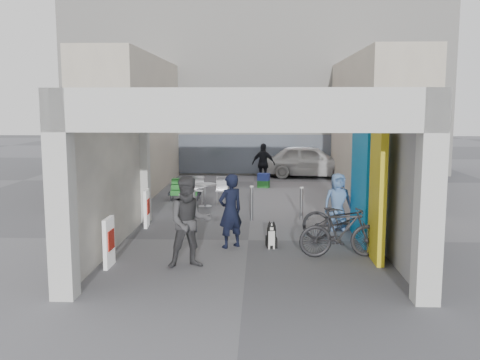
{
  "coord_description": "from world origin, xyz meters",
  "views": [
    {
      "loc": [
        0.29,
        -12.55,
        3.22
      ],
      "look_at": [
        -0.24,
        1.0,
        1.33
      ],
      "focal_mm": 40.0,
      "sensor_mm": 36.0,
      "label": 1
    }
  ],
  "objects_px": {
    "produce_stand": "(185,192)",
    "man_with_dog": "(230,211)",
    "cafe_set": "(202,195)",
    "man_back_turned": "(190,222)",
    "man_elderly": "(338,202)",
    "white_van": "(310,161)",
    "bicycle_rear": "(341,232)",
    "bicycle_front": "(345,220)",
    "man_crates": "(264,164)",
    "border_collie": "(271,237)"
  },
  "relations": [
    {
      "from": "man_elderly",
      "to": "man_crates",
      "type": "height_order",
      "value": "man_crates"
    },
    {
      "from": "man_with_dog",
      "to": "man_crates",
      "type": "xyz_separation_m",
      "value": [
        0.8,
        9.94,
        -0.01
      ]
    },
    {
      "from": "produce_stand",
      "to": "man_elderly",
      "type": "xyz_separation_m",
      "value": [
        4.6,
        -4.32,
        0.46
      ]
    },
    {
      "from": "bicycle_front",
      "to": "man_back_turned",
      "type": "bearing_deg",
      "value": 139.65
    },
    {
      "from": "produce_stand",
      "to": "bicycle_front",
      "type": "xyz_separation_m",
      "value": [
        4.61,
        -5.56,
        0.26
      ]
    },
    {
      "from": "man_back_turned",
      "to": "man_crates",
      "type": "relative_size",
      "value": 1.1
    },
    {
      "from": "man_elderly",
      "to": "bicycle_front",
      "type": "height_order",
      "value": "man_elderly"
    },
    {
      "from": "produce_stand",
      "to": "man_with_dog",
      "type": "xyz_separation_m",
      "value": [
        1.92,
        -6.14,
        0.56
      ]
    },
    {
      "from": "cafe_set",
      "to": "bicycle_front",
      "type": "xyz_separation_m",
      "value": [
        3.9,
        -4.63,
        0.23
      ]
    },
    {
      "from": "cafe_set",
      "to": "bicycle_front",
      "type": "height_order",
      "value": "bicycle_front"
    },
    {
      "from": "man_with_dog",
      "to": "border_collie",
      "type": "bearing_deg",
      "value": 142.72
    },
    {
      "from": "man_crates",
      "to": "bicycle_rear",
      "type": "relative_size",
      "value": 0.93
    },
    {
      "from": "man_elderly",
      "to": "white_van",
      "type": "bearing_deg",
      "value": 78.73
    },
    {
      "from": "man_with_dog",
      "to": "white_van",
      "type": "distance_m",
      "value": 12.5
    },
    {
      "from": "bicycle_rear",
      "to": "produce_stand",
      "type": "bearing_deg",
      "value": 27.02
    },
    {
      "from": "man_with_dog",
      "to": "man_crates",
      "type": "distance_m",
      "value": 9.98
    },
    {
      "from": "cafe_set",
      "to": "man_back_turned",
      "type": "relative_size",
      "value": 0.8
    },
    {
      "from": "border_collie",
      "to": "man_with_dog",
      "type": "relative_size",
      "value": 0.37
    },
    {
      "from": "border_collie",
      "to": "bicycle_rear",
      "type": "bearing_deg",
      "value": -32.01
    },
    {
      "from": "cafe_set",
      "to": "man_with_dog",
      "type": "height_order",
      "value": "man_with_dog"
    },
    {
      "from": "border_collie",
      "to": "man_elderly",
      "type": "height_order",
      "value": "man_elderly"
    },
    {
      "from": "produce_stand",
      "to": "man_with_dog",
      "type": "height_order",
      "value": "man_with_dog"
    },
    {
      "from": "bicycle_front",
      "to": "bicycle_rear",
      "type": "bearing_deg",
      "value": -174.69
    },
    {
      "from": "man_with_dog",
      "to": "bicycle_rear",
      "type": "relative_size",
      "value": 0.94
    },
    {
      "from": "man_back_turned",
      "to": "man_elderly",
      "type": "xyz_separation_m",
      "value": [
        3.41,
        3.36,
        -0.17
      ]
    },
    {
      "from": "cafe_set",
      "to": "border_collie",
      "type": "bearing_deg",
      "value": -67.59
    },
    {
      "from": "produce_stand",
      "to": "man_back_turned",
      "type": "relative_size",
      "value": 0.59
    },
    {
      "from": "produce_stand",
      "to": "man_crates",
      "type": "distance_m",
      "value": 4.71
    },
    {
      "from": "white_van",
      "to": "cafe_set",
      "type": "bearing_deg",
      "value": 157.97
    },
    {
      "from": "cafe_set",
      "to": "man_with_dog",
      "type": "xyz_separation_m",
      "value": [
        1.21,
        -5.2,
        0.53
      ]
    },
    {
      "from": "produce_stand",
      "to": "white_van",
      "type": "distance_m",
      "value": 7.72
    },
    {
      "from": "man_elderly",
      "to": "produce_stand",
      "type": "bearing_deg",
      "value": 126.76
    },
    {
      "from": "bicycle_front",
      "to": "man_with_dog",
      "type": "bearing_deg",
      "value": 119.94
    },
    {
      "from": "man_back_turned",
      "to": "bicycle_rear",
      "type": "relative_size",
      "value": 1.02
    },
    {
      "from": "man_with_dog",
      "to": "man_elderly",
      "type": "xyz_separation_m",
      "value": [
        2.68,
        1.82,
        -0.1
      ]
    },
    {
      "from": "man_elderly",
      "to": "white_van",
      "type": "relative_size",
      "value": 0.35
    },
    {
      "from": "man_crates",
      "to": "bicycle_front",
      "type": "height_order",
      "value": "man_crates"
    },
    {
      "from": "man_with_dog",
      "to": "man_back_turned",
      "type": "xyz_separation_m",
      "value": [
        -0.73,
        -1.54,
        0.07
      ]
    },
    {
      "from": "border_collie",
      "to": "man_back_turned",
      "type": "distance_m",
      "value": 2.36
    },
    {
      "from": "cafe_set",
      "to": "produce_stand",
      "type": "distance_m",
      "value": 1.17
    },
    {
      "from": "man_elderly",
      "to": "bicycle_front",
      "type": "relative_size",
      "value": 0.72
    },
    {
      "from": "man_with_dog",
      "to": "bicycle_front",
      "type": "height_order",
      "value": "man_with_dog"
    },
    {
      "from": "bicycle_front",
      "to": "man_crates",
      "type": "bearing_deg",
      "value": 29.33
    },
    {
      "from": "bicycle_rear",
      "to": "border_collie",
      "type": "bearing_deg",
      "value": 59.52
    },
    {
      "from": "produce_stand",
      "to": "border_collie",
      "type": "height_order",
      "value": "produce_stand"
    },
    {
      "from": "bicycle_rear",
      "to": "man_crates",
      "type": "bearing_deg",
      "value": 3.27
    },
    {
      "from": "produce_stand",
      "to": "border_collie",
      "type": "bearing_deg",
      "value": -79.61
    },
    {
      "from": "produce_stand",
      "to": "bicycle_rear",
      "type": "bearing_deg",
      "value": -72.2
    },
    {
      "from": "white_van",
      "to": "bicycle_rear",
      "type": "bearing_deg",
      "value": -173.62
    },
    {
      "from": "bicycle_front",
      "to": "border_collie",
      "type": "bearing_deg",
      "value": 126.19
    }
  ]
}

